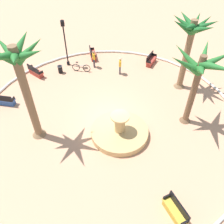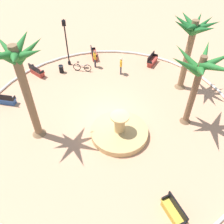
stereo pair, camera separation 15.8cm
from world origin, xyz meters
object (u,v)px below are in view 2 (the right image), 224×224
(palm_tree_mid_plaza, at_px, (200,72))
(bicycle_by_lamppost, at_px, (82,67))
(bench_southeast, at_px, (6,100))
(palm_tree_near_fountain, at_px, (192,37))
(bench_southwest, at_px, (152,61))
(bench_east, at_px, (173,212))
(palm_tree_by_curb, at_px, (20,72))
(person_cyclist_helmet, at_px, (95,58))
(fountain, at_px, (119,132))
(bench_west, at_px, (94,55))
(person_pedestrian_stroll, at_px, (121,65))
(lamppost, at_px, (66,39))
(bench_north, at_px, (37,72))
(trash_bin, at_px, (61,69))

(palm_tree_mid_plaza, height_order, bicycle_by_lamppost, palm_tree_mid_plaza)
(bench_southeast, relative_size, bicycle_by_lamppost, 1.00)
(palm_tree_near_fountain, xyz_separation_m, bench_southwest, (1.49, -3.85, -4.21))
(bench_east, bearing_deg, palm_tree_mid_plaza, -115.33)
(palm_tree_by_curb, bearing_deg, bench_east, 137.96)
(bicycle_by_lamppost, xyz_separation_m, person_cyclist_helmet, (-1.24, -0.52, 0.56))
(fountain, height_order, person_cyclist_helmet, fountain)
(bench_west, xyz_separation_m, bicycle_by_lamppost, (1.25, 2.20, 0.04))
(palm_tree_near_fountain, height_order, bench_southeast, palm_tree_near_fountain)
(fountain, distance_m, palm_tree_mid_plaza, 6.41)
(person_pedestrian_stroll, bearing_deg, palm_tree_near_fountain, 150.96)
(lamppost, distance_m, bicycle_by_lamppost, 2.82)
(palm_tree_near_fountain, relative_size, bench_north, 3.98)
(lamppost, height_order, person_pedestrian_stroll, lamppost)
(bench_east, bearing_deg, palm_tree_by_curb, -42.04)
(fountain, bearing_deg, palm_tree_by_curb, -8.25)
(bench_north, bearing_deg, palm_tree_mid_plaza, 146.54)
(person_pedestrian_stroll, bearing_deg, palm_tree_mid_plaza, 119.30)
(bench_east, relative_size, bench_southwest, 1.06)
(fountain, xyz_separation_m, palm_tree_by_curb, (5.49, -0.80, 4.79))
(bench_east, bearing_deg, bicycle_by_lamppost, -73.74)
(palm_tree_by_curb, height_order, bench_southeast, palm_tree_by_curb)
(palm_tree_mid_plaza, bearing_deg, bench_east, 64.67)
(bench_west, distance_m, person_pedestrian_stroll, 3.87)
(fountain, xyz_separation_m, bench_north, (6.29, -8.11, 0.06))
(palm_tree_by_curb, height_order, trash_bin, palm_tree_by_curb)
(bench_southeast, distance_m, trash_bin, 5.70)
(palm_tree_near_fountain, relative_size, bench_east, 3.61)
(palm_tree_by_curb, xyz_separation_m, lamppost, (-2.09, -8.72, -2.48))
(bench_north, height_order, bench_southeast, same)
(bench_southwest, bearing_deg, person_pedestrian_stroll, 20.79)
(trash_bin, bearing_deg, fountain, 116.54)
(palm_tree_by_curb, distance_m, trash_bin, 8.90)
(palm_tree_by_curb, relative_size, bench_west, 4.29)
(person_cyclist_helmet, bearing_deg, bench_southwest, 177.76)
(bench_east, relative_size, trash_bin, 2.30)
(bench_north, xyz_separation_m, trash_bin, (-2.18, -0.13, 0.04))
(bench_north, bearing_deg, person_cyclist_helmet, -173.16)
(fountain, relative_size, palm_tree_near_fountain, 0.65)
(palm_tree_mid_plaza, height_order, lamppost, palm_tree_mid_plaza)
(bench_southwest, bearing_deg, bench_southeast, 17.82)
(palm_tree_mid_plaza, relative_size, person_cyclist_helmet, 3.34)
(fountain, distance_m, bench_southeast, 9.44)
(palm_tree_by_curb, distance_m, bench_west, 11.65)
(bench_southeast, height_order, lamppost, lamppost)
(bench_east, height_order, trash_bin, bench_east)
(palm_tree_near_fountain, relative_size, person_pedestrian_stroll, 3.70)
(palm_tree_near_fountain, distance_m, trash_bin, 11.49)
(palm_tree_by_curb, relative_size, person_cyclist_helmet, 4.13)
(bicycle_by_lamppost, bearing_deg, person_pedestrian_stroll, 165.13)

